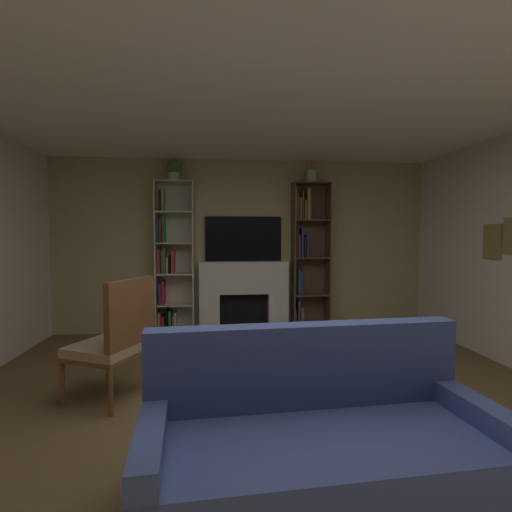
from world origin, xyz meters
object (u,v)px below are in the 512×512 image
Objects in this scene: bookshelf_left at (171,264)px; coffee_table at (295,389)px; bookshelf_right at (306,256)px; vase_with_flowers at (311,176)px; fireplace at (244,295)px; couch at (321,452)px; tv at (243,239)px; potted_plant at (174,169)px; armchair at (116,339)px.

bookshelf_left is 2.68× the size of coffee_table.
vase_with_flowers reaches higher than bookshelf_right.
couch is (0.15, -3.93, -0.28)m from fireplace.
tv is 3.46m from coffee_table.
potted_plant is at bearing 179.99° from vase_with_flowers.
tv reaches higher than coffee_table.
vase_with_flowers is at bearing -27.07° from bookshelf_right.
coffee_table is (1.48, -0.81, -0.20)m from armchair.
vase_with_flowers is at bearing 77.27° from couch.
bookshelf_right is (2.05, 0.00, 0.11)m from bookshelf_left.
coffee_table is (-0.81, -3.20, -0.82)m from bookshelf_right.
tv is 1.46m from potted_plant.
armchair is at bearing -119.11° from fireplace.
bookshelf_left is 2.06× the size of armchair.
potted_plant reaches higher than couch.
bookshelf_left is 1.14× the size of couch.
bookshelf_right is at bearing 0.13° from bookshelf_left.
couch is 2.16m from armchair.
couch is 0.75m from coffee_table.
tv is 0.58× the size of couch.
fireplace is 2.09m from vase_with_flowers.
couch is (-0.88, -3.91, -2.10)m from vase_with_flowers.
armchair is (-1.47, 1.56, 0.26)m from couch.
couch is 2.36× the size of coffee_table.
bookshelf_right is 6.89× the size of vase_with_flowers.
vase_with_flowers is 0.39× the size of coffee_table.
bookshelf_right is 1.23m from vase_with_flowers.
bookshelf_right is 7.24× the size of potted_plant.
fireplace is at bearing 92.72° from coffee_table.
armchair is at bearing 133.40° from couch.
fireplace is 1.70× the size of coffee_table.
armchair reaches higher than fireplace.
bookshelf_right is at bearing 78.34° from couch.
bookshelf_right reaches higher than couch.
bookshelf_right is at bearing -5.05° from tv.
tv is 3.69× the size of potted_plant.
bookshelf_left is 7.24× the size of potted_plant.
bookshelf_left is at bearing -175.32° from tv.
armchair is at bearing -97.15° from potted_plant.
bookshelf_right is 3.36m from armchair.
vase_with_flowers reaches higher than potted_plant.
armchair is at bearing 151.18° from coffee_table.
bookshelf_left reaches higher than tv.
vase_with_flowers is 0.16× the size of couch.
coffee_table is (1.18, -3.16, -2.10)m from potted_plant.
armchair is at bearing -118.21° from tv.
vase_with_flowers is at bearing -6.66° from tv.
couch is (1.24, -3.94, -0.77)m from bookshelf_left.
fireplace is at bearing 60.89° from armchair.
armchair is at bearing -133.78° from bookshelf_right.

